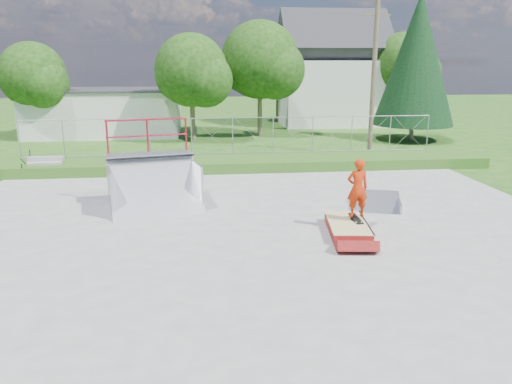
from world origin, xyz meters
TOP-DOWN VIEW (x-y plane):
  - ground at (0.00, 0.00)m, footprint 120.00×120.00m
  - concrete_pad at (0.00, 0.00)m, footprint 20.00×16.00m
  - grass_berm at (0.00, 9.50)m, footprint 24.00×3.00m
  - grind_box at (2.65, -0.21)m, footprint 1.41×2.42m
  - quarter_pipe at (-3.18, 2.96)m, footprint 3.45×3.11m
  - flat_bank_ramp at (4.44, 2.15)m, footprint 1.84×1.91m
  - skateboard at (2.94, -0.06)m, footprint 0.28×0.81m
  - skater at (2.94, -0.06)m, footprint 0.64×0.43m
  - concrete_stairs at (-8.50, 8.70)m, footprint 1.50×1.60m
  - chain_link_fence at (0.00, 10.50)m, footprint 20.00×0.06m
  - utility_building_flat at (-8.00, 22.00)m, footprint 10.00×6.00m
  - gable_house at (9.00, 26.00)m, footprint 8.40×6.08m
  - utility_pole at (7.50, 12.00)m, footprint 0.24×0.24m
  - tree_left_near at (-1.75, 17.83)m, footprint 4.76×4.48m
  - tree_center at (2.78, 19.81)m, footprint 5.44×5.12m
  - tree_left_far at (-11.77, 19.85)m, footprint 4.42×4.16m
  - tree_right_far at (14.27, 23.82)m, footprint 5.10×4.80m
  - tree_back_mid at (5.21, 27.86)m, footprint 4.08×3.84m
  - conifer_tree at (12.00, 17.00)m, footprint 5.04×5.04m

SIDE VIEW (x-z plane):
  - ground at x=0.00m, z-range 0.00..0.00m
  - concrete_pad at x=0.00m, z-range 0.00..0.04m
  - grind_box at x=2.65m, z-range 0.00..0.34m
  - flat_bank_ramp at x=4.44m, z-range 0.00..0.45m
  - grass_berm at x=0.00m, z-range 0.00..0.50m
  - skateboard at x=2.94m, z-range 0.32..0.45m
  - concrete_stairs at x=-8.50m, z-range 0.00..0.80m
  - skater at x=2.94m, z-range 0.39..2.13m
  - chain_link_fence at x=0.00m, z-range 0.50..2.30m
  - quarter_pipe at x=-3.18m, z-range 0.00..2.98m
  - utility_building_flat at x=-8.00m, z-range 0.00..3.00m
  - tree_back_mid at x=5.21m, z-range 0.78..6.48m
  - gable_house at x=9.00m, z-range -0.63..8.31m
  - tree_left_far at x=-11.77m, z-range 0.85..7.02m
  - utility_pole at x=7.50m, z-range 0.00..8.00m
  - tree_left_near at x=-1.75m, z-range 0.91..7.56m
  - tree_right_far at x=14.27m, z-range 0.98..8.10m
  - tree_center at x=2.78m, z-range 1.05..8.65m
  - conifer_tree at x=12.00m, z-range 0.50..9.60m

